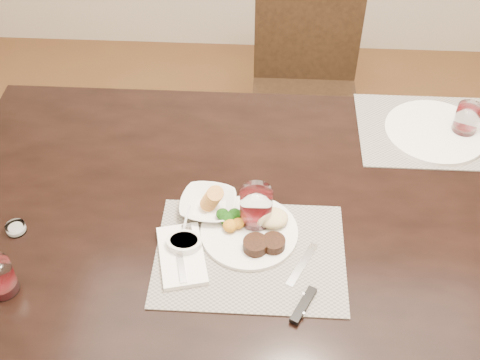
# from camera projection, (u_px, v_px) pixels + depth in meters

# --- Properties ---
(ground_plane) EXTENTS (4.50, 4.50, 0.00)m
(ground_plane) POSITION_uv_depth(u_px,v_px,m) (300.00, 355.00, 2.10)
(ground_plane) COLOR #4F2C19
(ground_plane) RESTS_ON ground
(dining_table) EXTENTS (2.00, 1.00, 0.75)m
(dining_table) POSITION_uv_depth(u_px,v_px,m) (317.00, 230.00, 1.63)
(dining_table) COLOR black
(dining_table) RESTS_ON ground
(chair_far) EXTENTS (0.42, 0.42, 0.90)m
(chair_far) POSITION_uv_depth(u_px,v_px,m) (305.00, 81.00, 2.41)
(chair_far) COLOR black
(chair_far) RESTS_ON ground
(placemat_near) EXTENTS (0.46, 0.34, 0.00)m
(placemat_near) POSITION_uv_depth(u_px,v_px,m) (250.00, 254.00, 1.46)
(placemat_near) COLOR gray
(placemat_near) RESTS_ON dining_table
(placemat_far) EXTENTS (0.46, 0.34, 0.00)m
(placemat_far) POSITION_uv_depth(u_px,v_px,m) (436.00, 131.00, 1.80)
(placemat_far) COLOR gray
(placemat_far) RESTS_ON dining_table
(dinner_plate) EXTENTS (0.24, 0.24, 0.04)m
(dinner_plate) POSITION_uv_depth(u_px,v_px,m) (254.00, 231.00, 1.50)
(dinner_plate) COLOR silver
(dinner_plate) RESTS_ON placemat_near
(napkin_fork) EXTENTS (0.15, 0.21, 0.02)m
(napkin_fork) POSITION_uv_depth(u_px,v_px,m) (182.00, 255.00, 1.45)
(napkin_fork) COLOR white
(napkin_fork) RESTS_ON placemat_near
(steak_knife) EXTENTS (0.08, 0.24, 0.01)m
(steak_knife) POSITION_uv_depth(u_px,v_px,m) (303.00, 295.00, 1.37)
(steak_knife) COLOR silver
(steak_knife) RESTS_ON placemat_near
(cracker_bowl) EXTENTS (0.16, 0.16, 0.06)m
(cracker_bowl) POSITION_uv_depth(u_px,v_px,m) (208.00, 205.00, 1.55)
(cracker_bowl) COLOR silver
(cracker_bowl) RESTS_ON placemat_near
(sauce_ramekin) EXTENTS (0.09, 0.13, 0.07)m
(sauce_ramekin) POSITION_uv_depth(u_px,v_px,m) (184.00, 244.00, 1.46)
(sauce_ramekin) COLOR silver
(sauce_ramekin) RESTS_ON placemat_near
(wine_glass_near) EXTENTS (0.08, 0.08, 0.11)m
(wine_glass_near) POSITION_uv_depth(u_px,v_px,m) (256.00, 209.00, 1.50)
(wine_glass_near) COLOR silver
(wine_glass_near) RESTS_ON placemat_near
(far_plate) EXTENTS (0.29, 0.29, 0.01)m
(far_plate) POSITION_uv_depth(u_px,v_px,m) (435.00, 132.00, 1.78)
(far_plate) COLOR silver
(far_plate) RESTS_ON placemat_far
(wine_glass_far) EXTENTS (0.07, 0.07, 0.10)m
(wine_glass_far) POSITION_uv_depth(u_px,v_px,m) (466.00, 121.00, 1.76)
(wine_glass_far) COLOR silver
(wine_glass_far) RESTS_ON placemat_far
(wine_glass_side) EXTENTS (0.07, 0.07, 0.10)m
(wine_glass_side) POSITION_uv_depth(u_px,v_px,m) (0.00, 278.00, 1.36)
(wine_glass_side) COLOR silver
(wine_glass_side) RESTS_ON dining_table
(salt_cellar) EXTENTS (0.05, 0.05, 0.02)m
(salt_cellar) POSITION_uv_depth(u_px,v_px,m) (16.00, 229.00, 1.51)
(salt_cellar) COLOR silver
(salt_cellar) RESTS_ON dining_table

